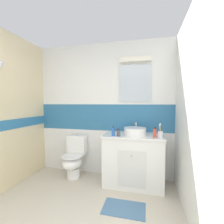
# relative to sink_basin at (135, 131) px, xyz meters

# --- Properties ---
(ground_plane) EXTENTS (3.20, 3.48, 0.04)m
(ground_plane) POSITION_rel_sink_basin_xyz_m (-0.64, -0.94, -0.93)
(ground_plane) COLOR beige
(wall_back_tiled) EXTENTS (3.20, 0.20, 2.50)m
(wall_back_tiled) POSITION_rel_sink_basin_xyz_m (-0.62, 0.31, 0.35)
(wall_back_tiled) COLOR white
(wall_back_tiled) RESTS_ON ground_plane
(wall_right_plain) EXTENTS (0.10, 3.48, 2.50)m
(wall_right_plain) POSITION_rel_sink_basin_xyz_m (0.71, -0.94, 0.34)
(wall_right_plain) COLOR white
(wall_right_plain) RESTS_ON ground_plane
(vanity_cabinet) EXTENTS (0.98, 0.55, 0.85)m
(vanity_cabinet) POSITION_rel_sink_basin_xyz_m (-0.02, 0.00, -0.49)
(vanity_cabinet) COLOR white
(vanity_cabinet) RESTS_ON ground_plane
(sink_basin) EXTENTS (0.36, 0.41, 0.19)m
(sink_basin) POSITION_rel_sink_basin_xyz_m (0.00, 0.00, 0.00)
(sink_basin) COLOR white
(sink_basin) RESTS_ON vanity_cabinet
(toilet) EXTENTS (0.37, 0.50, 0.77)m
(toilet) POSITION_rel_sink_basin_xyz_m (-1.13, 0.02, -0.56)
(toilet) COLOR white
(toilet) RESTS_ON ground_plane
(toothbrush_cup) EXTENTS (0.07, 0.07, 0.23)m
(toothbrush_cup) POSITION_rel_sink_basin_xyz_m (0.39, -0.15, -0.00)
(toothbrush_cup) COLOR white
(toothbrush_cup) RESTS_ON vanity_cabinet
(soap_dispenser) EXTENTS (0.05, 0.05, 0.17)m
(soap_dispenser) POSITION_rel_sink_basin_xyz_m (-0.33, -0.18, 0.01)
(soap_dispenser) COLOR #2659B2
(soap_dispenser) RESTS_ON vanity_cabinet
(lotion_bottle_short) EXTENTS (0.06, 0.06, 0.12)m
(lotion_bottle_short) POSITION_rel_sink_basin_xyz_m (-0.25, -0.18, -0.01)
(lotion_bottle_short) COLOR #4C4C51
(lotion_bottle_short) RESTS_ON vanity_cabinet
(deodorant_spray_can) EXTENTS (0.05, 0.05, 0.16)m
(deodorant_spray_can) POSITION_rel_sink_basin_xyz_m (0.31, -0.15, 0.01)
(deodorant_spray_can) COLOR #D84C33
(deodorant_spray_can) RESTS_ON vanity_cabinet
(bath_mat) EXTENTS (0.55, 0.34, 0.01)m
(bath_mat) POSITION_rel_sink_basin_xyz_m (-0.08, -0.64, -0.91)
(bath_mat) COLOR #4C7299
(bath_mat) RESTS_ON ground_plane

